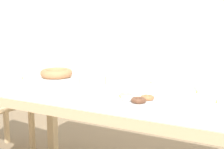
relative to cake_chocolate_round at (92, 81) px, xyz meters
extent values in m
cube|color=silver|center=(0.16, 1.66, 0.50)|extent=(8.00, 0.10, 2.60)
cube|color=silver|center=(0.16, 0.00, -0.05)|extent=(1.77, 0.85, 0.04)
cube|color=#D1B284|center=(0.16, -0.40, -0.10)|extent=(1.80, 0.08, 0.06)
cube|color=#D1B284|center=(0.16, 0.41, -0.10)|extent=(1.80, 0.08, 0.06)
cube|color=#D1B284|center=(-0.70, 0.00, -0.10)|extent=(0.08, 0.89, 0.06)
cube|color=#D1B284|center=(-0.68, 0.38, -0.45)|extent=(0.07, 0.07, 0.71)
cube|color=#D1B284|center=(-1.06, 0.13, -0.33)|extent=(0.47, 0.47, 0.04)
cube|color=#D1B284|center=(-0.85, 0.29, -0.58)|extent=(0.04, 0.04, 0.45)
cube|color=#D1B284|center=(-1.23, 0.34, -0.58)|extent=(0.04, 0.04, 0.45)
cylinder|color=white|center=(0.00, 0.00, -0.03)|extent=(0.28, 0.28, 0.01)
cylinder|color=beige|center=(0.00, 0.00, 0.01)|extent=(0.19, 0.19, 0.06)
cylinder|color=white|center=(0.00, 0.00, 0.04)|extent=(0.19, 0.19, 0.01)
cylinder|color=white|center=(-0.39, 0.10, -0.03)|extent=(0.27, 0.27, 0.01)
torus|color=#BC7A4C|center=(-0.39, 0.10, 0.01)|extent=(0.25, 0.25, 0.06)
cylinder|color=white|center=(0.44, -0.24, -0.03)|extent=(0.31, 0.31, 0.01)
torus|color=#B27042|center=(0.50, -0.23, -0.01)|extent=(0.07, 0.07, 0.02)
torus|color=white|center=(0.48, -0.17, -0.01)|extent=(0.07, 0.07, 0.02)
torus|color=white|center=(0.41, -0.17, -0.01)|extent=(0.08, 0.08, 0.02)
torus|color=#EAD184|center=(0.37, -0.24, -0.01)|extent=(0.08, 0.08, 0.02)
torus|color=white|center=(0.41, -0.30, -0.01)|extent=(0.07, 0.07, 0.03)
torus|color=brown|center=(0.48, -0.31, -0.01)|extent=(0.08, 0.08, 0.03)
cylinder|color=white|center=(0.76, 0.21, -0.03)|extent=(0.21, 0.21, 0.01)
cylinder|color=white|center=(0.76, 0.21, -0.02)|extent=(0.21, 0.21, 0.01)
cylinder|color=white|center=(0.76, 0.21, -0.01)|extent=(0.21, 0.21, 0.01)
cylinder|color=white|center=(0.76, 0.21, 0.00)|extent=(0.21, 0.21, 0.01)
cylinder|color=white|center=(0.76, 0.21, 0.01)|extent=(0.21, 0.21, 0.01)
cylinder|color=white|center=(0.76, 0.21, 0.02)|extent=(0.21, 0.21, 0.01)
cylinder|color=white|center=(0.76, 0.21, 0.03)|extent=(0.21, 0.21, 0.01)
cylinder|color=white|center=(0.76, 0.21, 0.04)|extent=(0.21, 0.21, 0.01)
cylinder|color=white|center=(0.76, 0.21, 0.05)|extent=(0.21, 0.21, 0.01)
cylinder|color=silver|center=(-0.61, 0.22, -0.02)|extent=(0.04, 0.04, 0.02)
cylinder|color=white|center=(-0.61, 0.22, -0.02)|extent=(0.03, 0.03, 0.00)
cone|color=#F9B74C|center=(-0.61, 0.22, -0.01)|extent=(0.01, 0.01, 0.02)
cylinder|color=silver|center=(-0.55, -0.10, -0.02)|extent=(0.04, 0.04, 0.02)
cylinder|color=white|center=(-0.55, -0.10, -0.02)|extent=(0.03, 0.03, 0.00)
cone|color=#F9B74C|center=(-0.55, -0.10, -0.01)|extent=(0.01, 0.01, 0.02)
cylinder|color=silver|center=(0.70, 0.06, -0.02)|extent=(0.04, 0.04, 0.02)
cylinder|color=white|center=(0.70, 0.06, -0.02)|extent=(0.03, 0.03, 0.00)
cone|color=#F9B74C|center=(0.70, 0.06, -0.01)|extent=(0.01, 0.01, 0.02)
cylinder|color=silver|center=(0.85, -0.13, -0.02)|extent=(0.04, 0.04, 0.02)
cylinder|color=white|center=(0.85, -0.13, -0.02)|extent=(0.03, 0.03, 0.00)
cone|color=#F9B74C|center=(0.85, -0.13, -0.01)|extent=(0.01, 0.01, 0.02)
cylinder|color=silver|center=(0.35, 0.20, -0.02)|extent=(0.04, 0.04, 0.02)
cylinder|color=white|center=(0.35, 0.20, -0.02)|extent=(0.03, 0.03, 0.00)
cone|color=#F9B74C|center=(0.35, 0.20, -0.01)|extent=(0.01, 0.01, 0.02)
camera|label=1|loc=(1.11, -1.80, 0.42)|focal=50.00mm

